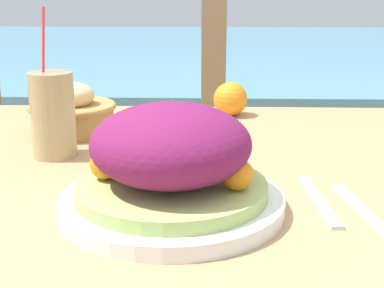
% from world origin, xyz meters
% --- Properties ---
extents(patio_table, '(1.15, 0.98, 0.72)m').
position_xyz_m(patio_table, '(0.00, 0.00, 0.64)').
color(patio_table, tan).
rests_on(patio_table, ground_plane).
extents(railing_fence, '(2.80, 0.08, 1.13)m').
position_xyz_m(railing_fence, '(0.00, 0.76, 0.77)').
color(railing_fence, '#937551').
rests_on(railing_fence, ground_plane).
extents(sea_backdrop, '(12.00, 4.00, 0.59)m').
position_xyz_m(sea_backdrop, '(0.00, 3.26, 0.29)').
color(sea_backdrop, '#568EA8').
rests_on(sea_backdrop, ground_plane).
extents(salad_plate, '(0.29, 0.29, 0.14)m').
position_xyz_m(salad_plate, '(-0.06, -0.14, 0.78)').
color(salad_plate, white).
rests_on(salad_plate, patio_table).
extents(drink_glass, '(0.07, 0.07, 0.25)m').
position_xyz_m(drink_glass, '(-0.27, 0.08, 0.79)').
color(drink_glass, tan).
rests_on(drink_glass, patio_table).
extents(bread_basket, '(0.17, 0.17, 0.10)m').
position_xyz_m(bread_basket, '(-0.28, 0.24, 0.76)').
color(bread_basket, '#AD7F47').
rests_on(bread_basket, patio_table).
extents(fork, '(0.03, 0.18, 0.00)m').
position_xyz_m(fork, '(0.14, -0.11, 0.72)').
color(fork, silver).
rests_on(fork, patio_table).
extents(knife, '(0.04, 0.18, 0.00)m').
position_xyz_m(knife, '(0.19, -0.14, 0.72)').
color(knife, silver).
rests_on(knife, patio_table).
extents(orange_near_basket, '(0.08, 0.08, 0.08)m').
position_xyz_m(orange_near_basket, '(0.04, 0.40, 0.76)').
color(orange_near_basket, orange).
rests_on(orange_near_basket, patio_table).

